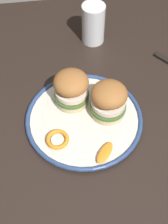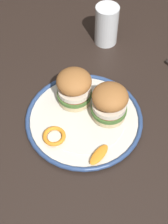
{
  "view_description": "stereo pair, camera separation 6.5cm",
  "coord_description": "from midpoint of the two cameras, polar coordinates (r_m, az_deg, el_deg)",
  "views": [
    {
      "loc": [
        0.46,
        -0.12,
        1.49
      ],
      "look_at": [
        -0.04,
        -0.05,
        0.8
      ],
      "focal_mm": 52.51,
      "sensor_mm": 36.0,
      "label": 1
    },
    {
      "loc": [
        0.46,
        -0.06,
        1.49
      ],
      "look_at": [
        -0.04,
        -0.05,
        0.8
      ],
      "focal_mm": 52.51,
      "sensor_mm": 36.0,
      "label": 2
    }
  ],
  "objects": [
    {
      "name": "ground_plane",
      "position": [
        1.56,
        0.95,
        -18.78
      ],
      "size": [
        8.0,
        8.0,
        0.0
      ],
      "primitive_type": "plane",
      "color": "slate"
    },
    {
      "name": "dining_table",
      "position": [
        0.95,
        1.49,
        -6.59
      ],
      "size": [
        1.2,
        1.08,
        0.76
      ],
      "color": "black",
      "rests_on": "ground"
    },
    {
      "name": "dinner_plate",
      "position": [
        0.88,
        -2.11,
        -1.29
      ],
      "size": [
        0.31,
        0.31,
        0.02
      ],
      "color": "silver",
      "rests_on": "dining_table"
    },
    {
      "name": "sandwich_half_left",
      "position": [
        0.87,
        -4.37,
        4.03
      ],
      "size": [
        0.13,
        0.13,
        0.1
      ],
      "color": "beige",
      "rests_on": "dinner_plate"
    },
    {
      "name": "sandwich_half_right",
      "position": [
        0.84,
        2.14,
        2.0
      ],
      "size": [
        0.13,
        0.13,
        0.1
      ],
      "color": "beige",
      "rests_on": "dinner_plate"
    },
    {
      "name": "orange_peel_curled",
      "position": [
        0.83,
        -6.87,
        -4.85
      ],
      "size": [
        0.08,
        0.08,
        0.01
      ],
      "color": "orange",
      "rests_on": "dinner_plate"
    },
    {
      "name": "orange_peel_strip_long",
      "position": [
        0.81,
        1.35,
        -7.21
      ],
      "size": [
        0.07,
        0.06,
        0.01
      ],
      "color": "orange",
      "rests_on": "dinner_plate"
    },
    {
      "name": "drinking_glass",
      "position": [
        1.06,
        -0.19,
        14.78
      ],
      "size": [
        0.07,
        0.07,
        0.13
      ],
      "color": "white",
      "rests_on": "dining_table"
    }
  ]
}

